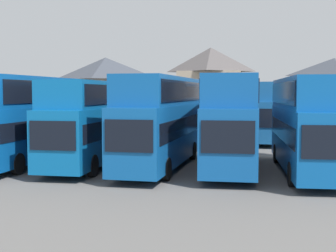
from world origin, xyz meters
name	(u,v)px	position (x,y,z in m)	size (l,w,h in m)	color
ground	(198,137)	(0.00, 18.00, 0.00)	(140.00, 140.00, 0.00)	#605E5B
depot_boundary_wall	(207,123)	(0.00, 25.28, 0.90)	(56.00, 0.50, 1.80)	gray
bus_1	(32,115)	(-7.53, 0.28, 2.83)	(2.72, 11.62, 5.03)	#0B53A5
bus_2	(92,118)	(-3.77, 0.06, 2.69)	(2.65, 10.55, 4.76)	#0C60A7
bus_3	(162,117)	(0.18, 0.15, 2.81)	(2.90, 11.74, 4.98)	#1055A0
bus_4	(232,117)	(3.99, 0.31, 2.82)	(2.87, 11.06, 5.00)	#10529E
bus_5	(307,120)	(7.86, -0.21, 2.75)	(3.21, 11.60, 4.88)	#0D55A1
bus_6	(140,117)	(-4.90, 15.46, 1.94)	(2.83, 10.51, 3.40)	#17579C
bus_7	(180,119)	(-1.23, 15.26, 1.87)	(3.29, 11.66, 3.27)	#145EA5
bus_8	(220,117)	(2.24, 15.13, 2.02)	(3.22, 12.14, 3.55)	#1D559A
bus_9	(265,109)	(5.98, 15.14, 2.78)	(3.04, 10.58, 4.93)	#1B5C9A
house_terrace_left	(106,90)	(-14.19, 34.20, 4.41)	(10.13, 7.75, 8.64)	tan
house_terrace_centre	(211,86)	(-0.47, 34.00, 4.94)	(7.88, 7.23, 9.68)	tan
house_terrace_right	(334,92)	(14.23, 34.16, 4.18)	(8.07, 7.48, 8.20)	beige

